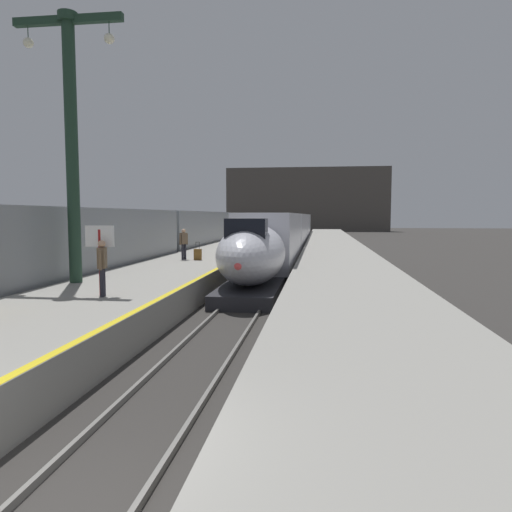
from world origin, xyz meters
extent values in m
cube|color=gray|center=(-4.05, 24.75, 0.53)|extent=(4.80, 110.00, 1.05)
cube|color=gray|center=(4.05, 24.75, 0.53)|extent=(4.80, 110.00, 1.05)
cube|color=yellow|center=(-1.77, 24.75, 1.05)|extent=(0.20, 107.80, 0.01)
cube|color=slate|center=(-0.75, 27.50, 0.06)|extent=(0.08, 110.00, 0.12)
cube|color=slate|center=(0.75, 27.50, 0.06)|extent=(0.08, 110.00, 0.12)
cube|color=slate|center=(-8.85, 27.50, 0.06)|extent=(0.08, 110.00, 0.12)
cube|color=slate|center=(-7.35, 27.50, 0.06)|extent=(0.08, 110.00, 0.12)
ellipsoid|color=silver|center=(0.00, 15.50, 1.83)|extent=(2.78, 7.39, 2.56)
cube|color=#28282D|center=(0.00, 15.13, 0.28)|extent=(2.46, 6.28, 0.55)
cube|color=black|center=(0.00, 13.84, 2.90)|extent=(1.59, 1.00, 0.90)
sphere|color=#F24C4C|center=(0.00, 11.89, 1.68)|extent=(0.28, 0.28, 0.28)
cube|color=silver|center=(0.00, 24.72, 2.08)|extent=(2.90, 14.00, 3.05)
cube|color=black|center=(-1.42, 24.72, 2.62)|extent=(0.04, 11.90, 0.80)
cube|color=black|center=(1.42, 24.72, 2.62)|extent=(0.04, 11.90, 0.80)
cube|color=silver|center=(0.00, 24.72, 0.80)|extent=(2.92, 13.30, 0.24)
cube|color=black|center=(0.00, 20.24, 0.28)|extent=(2.03, 2.20, 0.56)
cube|color=black|center=(0.00, 29.20, 0.28)|extent=(2.03, 2.20, 0.56)
cube|color=silver|center=(0.00, 41.32, 2.08)|extent=(2.90, 18.00, 3.05)
cube|color=black|center=(-1.42, 41.32, 2.62)|extent=(0.04, 15.84, 0.80)
cube|color=black|center=(1.42, 41.32, 2.62)|extent=(0.04, 15.84, 0.80)
cube|color=black|center=(0.00, 35.20, 0.28)|extent=(2.03, 2.20, 0.56)
cube|color=black|center=(0.00, 47.44, 0.28)|extent=(2.03, 2.20, 0.56)
cube|color=silver|center=(0.00, 59.92, 2.08)|extent=(2.90, 18.00, 3.05)
cube|color=black|center=(-1.42, 59.92, 2.62)|extent=(0.04, 15.84, 0.80)
cube|color=black|center=(1.42, 59.92, 2.62)|extent=(0.04, 15.84, 0.80)
cube|color=black|center=(0.00, 53.80, 0.28)|extent=(2.03, 2.20, 0.56)
cube|color=black|center=(0.00, 66.04, 0.28)|extent=(2.03, 2.20, 0.56)
cube|color=gray|center=(-8.10, 17.42, 2.15)|extent=(2.85, 18.00, 3.30)
cube|color=black|center=(-9.49, 17.42, 2.65)|extent=(0.04, 15.30, 0.90)
cube|color=black|center=(-6.71, 17.42, 2.65)|extent=(0.04, 15.30, 0.90)
cube|color=black|center=(-8.10, 11.66, 0.26)|extent=(2.00, 2.00, 0.52)
cube|color=black|center=(-8.10, 23.18, 0.26)|extent=(2.00, 2.00, 0.52)
cube|color=gray|center=(-8.10, 36.02, 2.15)|extent=(2.85, 18.00, 3.30)
cylinder|color=#1E3828|center=(-5.90, 11.53, 5.76)|extent=(0.44, 0.44, 9.43)
cylinder|color=#1E3828|center=(-5.90, 11.53, 10.33)|extent=(0.68, 0.68, 0.30)
cube|color=#1E3828|center=(-5.90, 11.53, 10.23)|extent=(4.00, 0.24, 0.28)
cylinder|color=#1E3828|center=(-7.40, 11.53, 9.88)|extent=(0.03, 0.03, 0.60)
sphere|color=#EFEACC|center=(-7.40, 11.53, 9.53)|extent=(0.36, 0.36, 0.36)
cylinder|color=#1E3828|center=(-4.40, 11.53, 9.88)|extent=(0.03, 0.03, 0.60)
sphere|color=#EFEACC|center=(-4.40, 11.53, 9.53)|extent=(0.36, 0.36, 0.36)
cylinder|color=#23232D|center=(-4.47, 20.72, 1.48)|extent=(0.13, 0.13, 0.85)
cylinder|color=#23232D|center=(-4.57, 20.59, 1.48)|extent=(0.13, 0.13, 0.85)
cube|color=brown|center=(-4.52, 20.65, 2.21)|extent=(0.40, 0.44, 0.62)
cylinder|color=brown|center=(-4.38, 20.85, 2.16)|extent=(0.09, 0.09, 0.58)
cylinder|color=brown|center=(-4.66, 20.46, 2.16)|extent=(0.09, 0.09, 0.58)
sphere|color=tan|center=(-4.52, 20.65, 2.63)|extent=(0.22, 0.22, 0.22)
cylinder|color=#23232D|center=(-3.55, 8.70, 1.48)|extent=(0.13, 0.13, 0.85)
cylinder|color=#23232D|center=(-3.58, 8.86, 1.48)|extent=(0.13, 0.13, 0.85)
cube|color=brown|center=(-3.57, 8.78, 2.21)|extent=(0.30, 0.42, 0.62)
cylinder|color=brown|center=(-3.51, 8.55, 2.16)|extent=(0.09, 0.09, 0.58)
cylinder|color=brown|center=(-3.62, 9.01, 2.16)|extent=(0.09, 0.09, 0.58)
sphere|color=tan|center=(-3.57, 8.78, 2.63)|extent=(0.22, 0.22, 0.22)
cube|color=brown|center=(-3.71, 20.53, 1.35)|extent=(0.40, 0.22, 0.60)
cylinder|color=#262628|center=(-3.81, 20.53, 1.83)|extent=(0.02, 0.02, 0.36)
cylinder|color=#262628|center=(-3.61, 20.53, 1.83)|extent=(0.02, 0.02, 0.36)
cube|color=#262628|center=(-3.71, 20.53, 2.02)|extent=(0.22, 0.03, 0.02)
cylinder|color=maroon|center=(-3.72, 8.98, 2.05)|extent=(0.10, 0.10, 2.00)
cube|color=white|center=(-3.72, 8.98, 2.85)|extent=(0.90, 0.06, 0.64)
cube|color=#4C4742|center=(0.00, 102.00, 7.00)|extent=(36.00, 2.00, 14.00)
camera|label=1|loc=(2.84, -4.58, 3.47)|focal=33.43mm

